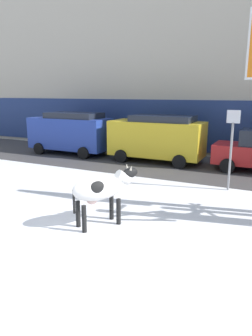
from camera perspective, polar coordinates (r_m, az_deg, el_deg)
ground_plane at (r=7.98m, az=-10.90°, el=-12.06°), size 120.00×120.00×0.00m
road_strip at (r=15.43m, az=8.86°, el=0.57°), size 60.00×5.60×0.01m
building_facade at (r=20.99m, az=14.80°, el=21.48°), size 44.00×6.10×13.00m
cow_holstein at (r=8.16m, az=-4.67°, el=-3.73°), size 1.38×1.82×1.54m
car_blue_van at (r=18.16m, az=-9.92°, el=6.42°), size 4.60×2.13×2.32m
car_yellow_van at (r=15.84m, az=5.61°, el=5.55°), size 4.60×2.13×2.32m
pedestrian_near_billboard at (r=19.43m, az=0.30°, el=6.00°), size 0.36×0.24×1.73m
street_sign at (r=11.59m, az=18.44°, el=4.16°), size 0.44×0.08×2.82m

